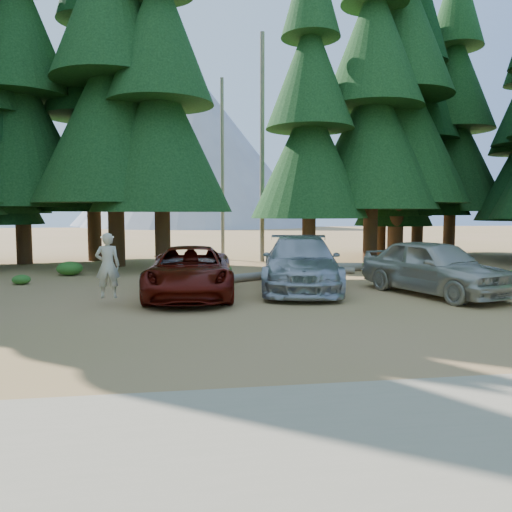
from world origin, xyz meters
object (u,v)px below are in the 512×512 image
at_px(silver_minivan_center, 301,263).
at_px(silver_minivan_right, 434,267).
at_px(log_right, 369,267).
at_px(log_left, 274,274).
at_px(log_mid, 318,269).
at_px(frisbee_player, 108,265).
at_px(red_pickup, 190,271).

distance_m(silver_minivan_center, silver_minivan_right, 4.33).
relative_size(silver_minivan_center, silver_minivan_right, 1.19).
height_order(silver_minivan_center, silver_minivan_right, silver_minivan_center).
xyz_separation_m(silver_minivan_center, log_right, (4.35, 4.87, -0.72)).
xyz_separation_m(log_left, log_mid, (2.28, 1.64, -0.02)).
bearing_deg(log_left, frisbee_player, -168.42).
bearing_deg(frisbee_player, silver_minivan_center, -163.95).
distance_m(red_pickup, silver_minivan_center, 3.87).
height_order(red_pickup, log_mid, red_pickup).
relative_size(silver_minivan_right, log_left, 1.22).
height_order(red_pickup, log_left, red_pickup).
distance_m(log_left, log_mid, 2.81).
bearing_deg(log_left, silver_minivan_right, -77.84).
height_order(silver_minivan_center, frisbee_player, frisbee_player).
bearing_deg(log_left, log_mid, 5.18).
height_order(frisbee_player, log_mid, frisbee_player).
bearing_deg(red_pickup, log_left, 52.17).
xyz_separation_m(red_pickup, log_mid, (5.67, 5.52, -0.65)).
height_order(log_left, log_right, log_right).
relative_size(red_pickup, log_mid, 1.76).
xyz_separation_m(silver_minivan_center, log_left, (-0.38, 3.00, -0.75)).
distance_m(silver_minivan_right, log_right, 6.64).
height_order(silver_minivan_center, log_right, silver_minivan_center).
xyz_separation_m(frisbee_player, log_mid, (7.99, 6.82, -1.02)).
xyz_separation_m(red_pickup, frisbee_player, (-2.32, -1.30, 0.37)).
bearing_deg(silver_minivan_right, log_mid, 90.10).
xyz_separation_m(log_mid, log_right, (2.46, 0.23, 0.05)).
relative_size(frisbee_player, log_left, 0.43).
distance_m(silver_minivan_center, log_mid, 5.07).
bearing_deg(silver_minivan_right, frisbee_player, 164.60).
height_order(red_pickup, silver_minivan_center, silver_minivan_center).
bearing_deg(log_right, log_mid, -163.58).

